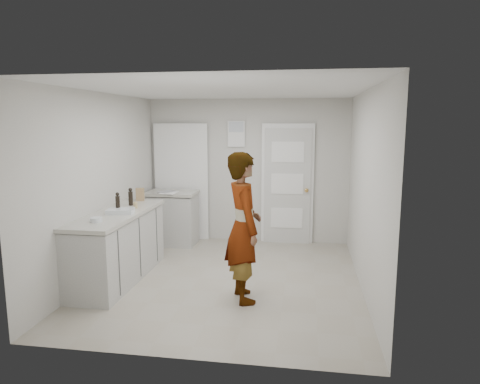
% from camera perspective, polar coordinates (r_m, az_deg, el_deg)
% --- Properties ---
extents(ground, '(4.00, 4.00, 0.00)m').
position_cam_1_polar(ground, '(5.90, -1.67, -11.57)').
color(ground, '#A19987').
rests_on(ground, ground).
extents(room_shell, '(4.00, 4.00, 4.00)m').
position_cam_1_polar(room_shell, '(7.54, -0.32, 1.09)').
color(room_shell, beige).
rests_on(room_shell, ground).
extents(main_counter, '(0.64, 1.96, 0.93)m').
position_cam_1_polar(main_counter, '(6.01, -15.89, -7.24)').
color(main_counter, silver).
rests_on(main_counter, ground).
extents(side_counter, '(0.84, 0.61, 0.93)m').
position_cam_1_polar(side_counter, '(7.52, -8.95, -3.68)').
color(side_counter, silver).
rests_on(side_counter, ground).
extents(person, '(0.64, 0.76, 1.77)m').
position_cam_1_polar(person, '(5.02, 0.45, -4.72)').
color(person, silver).
rests_on(person, ground).
extents(cake_mix_box, '(0.13, 0.08, 0.20)m').
position_cam_1_polar(cake_mix_box, '(6.62, -13.18, -0.32)').
color(cake_mix_box, '#936B49').
rests_on(cake_mix_box, main_counter).
extents(spice_jar, '(0.06, 0.06, 0.09)m').
position_cam_1_polar(spice_jar, '(6.08, -13.76, -1.71)').
color(spice_jar, tan).
rests_on(spice_jar, main_counter).
extents(oil_cruet_a, '(0.06, 0.06, 0.25)m').
position_cam_1_polar(oil_cruet_a, '(6.29, -14.38, -0.66)').
color(oil_cruet_a, black).
rests_on(oil_cruet_a, main_counter).
extents(oil_cruet_b, '(0.06, 0.06, 0.26)m').
position_cam_1_polar(oil_cruet_b, '(5.88, -15.99, -1.36)').
color(oil_cruet_b, black).
rests_on(oil_cruet_b, main_counter).
extents(baking_dish, '(0.37, 0.29, 0.06)m').
position_cam_1_polar(baking_dish, '(5.80, -15.65, -2.48)').
color(baking_dish, silver).
rests_on(baking_dish, main_counter).
extents(egg_bowl, '(0.14, 0.14, 0.05)m').
position_cam_1_polar(egg_bowl, '(5.39, -18.63, -3.52)').
color(egg_bowl, silver).
rests_on(egg_bowl, main_counter).
extents(papers, '(0.27, 0.33, 0.01)m').
position_cam_1_polar(papers, '(7.28, -9.45, -0.09)').
color(papers, white).
rests_on(papers, side_counter).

